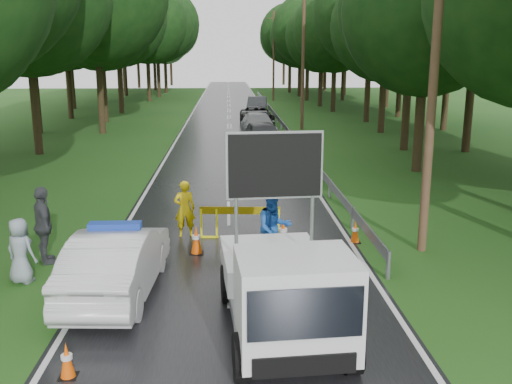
{
  "coord_description": "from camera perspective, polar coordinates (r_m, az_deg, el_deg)",
  "views": [
    {
      "loc": [
        -0.11,
        -12.69,
        5.28
      ],
      "look_at": [
        0.7,
        3.69,
        1.3
      ],
      "focal_mm": 40.0,
      "sensor_mm": 36.0,
      "label": 1
    }
  ],
  "objects": [
    {
      "name": "bystander_mid",
      "position": [
        15.56,
        -20.48,
        -3.15
      ],
      "size": [
        0.99,
        1.29,
        2.03
      ],
      "primitive_type": "imported",
      "rotation": [
        0.0,
        0.0,
        2.05
      ],
      "color": "#3B3D42",
      "rests_on": "ground"
    },
    {
      "name": "police_sedan",
      "position": [
        13.18,
        -13.72,
        -6.8
      ],
      "size": [
        1.88,
        4.71,
        1.68
      ],
      "rotation": [
        0.0,
        0.0,
        3.08
      ],
      "color": "silver",
      "rests_on": "ground"
    },
    {
      "name": "utility_pole_mid",
      "position": [
        41.04,
        4.73,
        13.29
      ],
      "size": [
        1.4,
        0.24,
        10.0
      ],
      "color": "#4D3824",
      "rests_on": "ground"
    },
    {
      "name": "queue_car_first",
      "position": [
        31.79,
        0.69,
        5.59
      ],
      "size": [
        2.43,
        5.03,
        1.66
      ],
      "primitive_type": "imported",
      "rotation": [
        0.0,
        0.0,
        0.1
      ],
      "color": "#3A3D41",
      "rests_on": "ground"
    },
    {
      "name": "cone_near_left",
      "position": [
        10.38,
        -18.38,
        -15.73
      ],
      "size": [
        0.3,
        0.3,
        0.64
      ],
      "color": "black",
      "rests_on": "ground"
    },
    {
      "name": "cone_right",
      "position": [
        16.6,
        9.89,
        -3.97
      ],
      "size": [
        0.31,
        0.31,
        0.65
      ],
      "color": "black",
      "rests_on": "ground"
    },
    {
      "name": "guardrail",
      "position": [
        42.79,
        2.32,
        7.28
      ],
      "size": [
        0.12,
        60.06,
        0.7
      ],
      "color": "gray",
      "rests_on": "ground"
    },
    {
      "name": "cone_far",
      "position": [
        16.03,
        2.72,
        -4.13
      ],
      "size": [
        0.38,
        0.38,
        0.81
      ],
      "color": "black",
      "rests_on": "ground"
    },
    {
      "name": "queue_car_second",
      "position": [
        37.74,
        0.21,
        6.73
      ],
      "size": [
        2.36,
        5.23,
        1.49
      ],
      "primitive_type": "imported",
      "rotation": [
        0.0,
        0.0,
        0.05
      ],
      "color": "#9B9FA2",
      "rests_on": "ground"
    },
    {
      "name": "bystander_right",
      "position": [
        14.53,
        -22.52,
        -5.45
      ],
      "size": [
        0.91,
        0.77,
        1.58
      ],
      "primitive_type": "imported",
      "rotation": [
        0.0,
        0.0,
        2.73
      ],
      "color": "gray",
      "rests_on": "ground"
    },
    {
      "name": "queue_car_fourth",
      "position": [
        51.77,
        0.1,
        8.64
      ],
      "size": [
        2.07,
        4.84,
        1.55
      ],
      "primitive_type": "imported",
      "rotation": [
        0.0,
        0.0,
        -0.09
      ],
      "color": "#47494F",
      "rests_on": "ground"
    },
    {
      "name": "civilian",
      "position": [
        14.52,
        1.78,
        -3.61
      ],
      "size": [
        1.11,
        0.96,
        1.96
      ],
      "primitive_type": "imported",
      "rotation": [
        0.0,
        0.0,
        0.26
      ],
      "color": "#1A4EAB",
      "rests_on": "ground"
    },
    {
      "name": "work_truck",
      "position": [
        10.82,
        2.81,
        -9.57
      ],
      "size": [
        2.42,
        4.86,
        3.76
      ],
      "rotation": [
        0.0,
        0.0,
        0.07
      ],
      "color": "gray",
      "rests_on": "ground"
    },
    {
      "name": "officer",
      "position": [
        16.87,
        -7.14,
        -1.69
      ],
      "size": [
        0.67,
        0.49,
        1.7
      ],
      "primitive_type": "imported",
      "rotation": [
        0.0,
        0.0,
        3.29
      ],
      "color": "yellow",
      "rests_on": "ground"
    },
    {
      "name": "utility_pole_near",
      "position": [
        15.62,
        17.45,
        12.24
      ],
      "size": [
        1.4,
        0.24,
        10.0
      ],
      "color": "#4D3824",
      "rests_on": "ground"
    },
    {
      "name": "ground",
      "position": [
        13.75,
        -2.18,
        -8.96
      ],
      "size": [
        160.0,
        160.0,
        0.0
      ],
      "primitive_type": "plane",
      "color": "#1B4814",
      "rests_on": "ground"
    },
    {
      "name": "utility_pole_far",
      "position": [
        66.9,
        1.77,
        13.45
      ],
      "size": [
        1.4,
        0.24,
        10.0
      ],
      "color": "#4D3824",
      "rests_on": "ground"
    },
    {
      "name": "road",
      "position": [
        43.02,
        -2.68,
        6.58
      ],
      "size": [
        7.0,
        140.0,
        0.02
      ],
      "primitive_type": "cube",
      "color": "black",
      "rests_on": "ground"
    },
    {
      "name": "cone_left_mid",
      "position": [
        14.21,
        -10.37,
        -6.92
      ],
      "size": [
        0.33,
        0.33,
        0.71
      ],
      "color": "black",
      "rests_on": "ground"
    },
    {
      "name": "cone_center",
      "position": [
        15.51,
        -5.99,
        -4.82
      ],
      "size": [
        0.38,
        0.38,
        0.8
      ],
      "color": "black",
      "rests_on": "ground"
    },
    {
      "name": "barrier",
      "position": [
        16.59,
        -1.63,
        -2.27
      ],
      "size": [
        2.35,
        0.22,
        0.97
      ],
      "rotation": [
        0.0,
        0.0,
        -0.07
      ],
      "color": "#FCFD0D",
      "rests_on": "ground"
    },
    {
      "name": "queue_car_third",
      "position": [
        43.72,
        0.08,
        7.61
      ],
      "size": [
        2.56,
        5.09,
        1.38
      ],
      "primitive_type": "imported",
      "rotation": [
        0.0,
        0.0,
        0.05
      ],
      "color": "black",
      "rests_on": "ground"
    }
  ]
}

